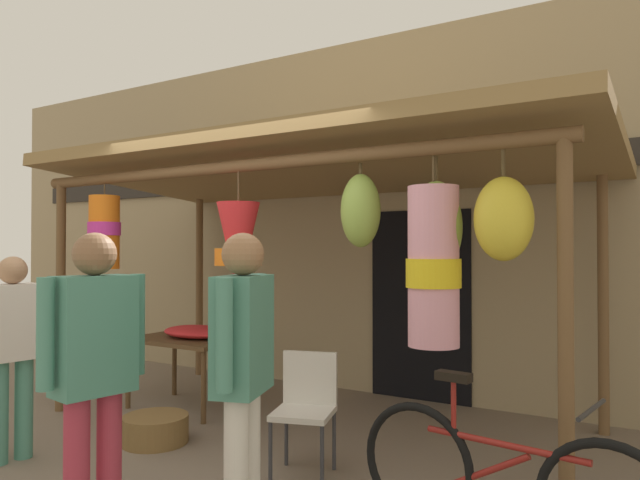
{
  "coord_description": "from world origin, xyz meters",
  "views": [
    {
      "loc": [
        2.93,
        -3.74,
        1.58
      ],
      "look_at": [
        0.27,
        0.61,
        1.67
      ],
      "focal_mm": 33.03,
      "sensor_mm": 36.0,
      "label": 1
    }
  ],
  "objects_px": {
    "wicker_basket_by_table": "(155,429)",
    "customer_foreground": "(12,341)",
    "folding_chair": "(306,401)",
    "display_table": "(188,346)",
    "flower_heap_on_table": "(197,332)",
    "passerby_at_right": "(243,362)",
    "vendor_in_orange": "(94,362)"
  },
  "relations": [
    {
      "from": "wicker_basket_by_table",
      "to": "passerby_at_right",
      "type": "height_order",
      "value": "passerby_at_right"
    },
    {
      "from": "customer_foreground",
      "to": "passerby_at_right",
      "type": "relative_size",
      "value": 0.92
    },
    {
      "from": "display_table",
      "to": "flower_heap_on_table",
      "type": "relative_size",
      "value": 1.5
    },
    {
      "from": "flower_heap_on_table",
      "to": "vendor_in_orange",
      "type": "bearing_deg",
      "value": -57.78
    },
    {
      "from": "display_table",
      "to": "customer_foreground",
      "type": "bearing_deg",
      "value": -92.51
    },
    {
      "from": "vendor_in_orange",
      "to": "customer_foreground",
      "type": "distance_m",
      "value": 1.74
    },
    {
      "from": "display_table",
      "to": "folding_chair",
      "type": "xyz_separation_m",
      "value": [
        1.93,
        -0.81,
        -0.12
      ]
    },
    {
      "from": "display_table",
      "to": "vendor_in_orange",
      "type": "xyz_separation_m",
      "value": [
        1.58,
        -2.32,
        0.37
      ]
    },
    {
      "from": "display_table",
      "to": "passerby_at_right",
      "type": "xyz_separation_m",
      "value": [
        2.23,
        -1.9,
        0.37
      ]
    },
    {
      "from": "vendor_in_orange",
      "to": "folding_chair",
      "type": "bearing_deg",
      "value": 76.62
    },
    {
      "from": "folding_chair",
      "to": "wicker_basket_by_table",
      "type": "bearing_deg",
      "value": -175.6
    },
    {
      "from": "display_table",
      "to": "passerby_at_right",
      "type": "height_order",
      "value": "passerby_at_right"
    },
    {
      "from": "folding_chair",
      "to": "vendor_in_orange",
      "type": "relative_size",
      "value": 0.5
    },
    {
      "from": "display_table",
      "to": "flower_heap_on_table",
      "type": "distance_m",
      "value": 0.17
    },
    {
      "from": "folding_chair",
      "to": "wicker_basket_by_table",
      "type": "height_order",
      "value": "folding_chair"
    },
    {
      "from": "display_table",
      "to": "flower_heap_on_table",
      "type": "height_order",
      "value": "flower_heap_on_table"
    },
    {
      "from": "folding_chair",
      "to": "wicker_basket_by_table",
      "type": "relative_size",
      "value": 1.57
    },
    {
      "from": "vendor_in_orange",
      "to": "passerby_at_right",
      "type": "distance_m",
      "value": 0.78
    },
    {
      "from": "flower_heap_on_table",
      "to": "passerby_at_right",
      "type": "height_order",
      "value": "passerby_at_right"
    },
    {
      "from": "flower_heap_on_table",
      "to": "passerby_at_right",
      "type": "distance_m",
      "value": 2.9
    },
    {
      "from": "wicker_basket_by_table",
      "to": "customer_foreground",
      "type": "height_order",
      "value": "customer_foreground"
    },
    {
      "from": "passerby_at_right",
      "to": "flower_heap_on_table",
      "type": "bearing_deg",
      "value": 137.87
    },
    {
      "from": "display_table",
      "to": "passerby_at_right",
      "type": "bearing_deg",
      "value": -40.37
    },
    {
      "from": "display_table",
      "to": "flower_heap_on_table",
      "type": "xyz_separation_m",
      "value": [
        0.08,
        0.04,
        0.14
      ]
    },
    {
      "from": "flower_heap_on_table",
      "to": "folding_chair",
      "type": "bearing_deg",
      "value": -24.9
    },
    {
      "from": "display_table",
      "to": "customer_foreground",
      "type": "distance_m",
      "value": 1.8
    },
    {
      "from": "folding_chair",
      "to": "vendor_in_orange",
      "type": "height_order",
      "value": "vendor_in_orange"
    },
    {
      "from": "folding_chair",
      "to": "passerby_at_right",
      "type": "xyz_separation_m",
      "value": [
        0.3,
        -1.08,
        0.49
      ]
    },
    {
      "from": "wicker_basket_by_table",
      "to": "passerby_at_right",
      "type": "relative_size",
      "value": 0.32
    },
    {
      "from": "display_table",
      "to": "wicker_basket_by_table",
      "type": "bearing_deg",
      "value": -59.91
    },
    {
      "from": "display_table",
      "to": "wicker_basket_by_table",
      "type": "distance_m",
      "value": 1.18
    },
    {
      "from": "folding_chair",
      "to": "customer_foreground",
      "type": "height_order",
      "value": "customer_foreground"
    }
  ]
}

